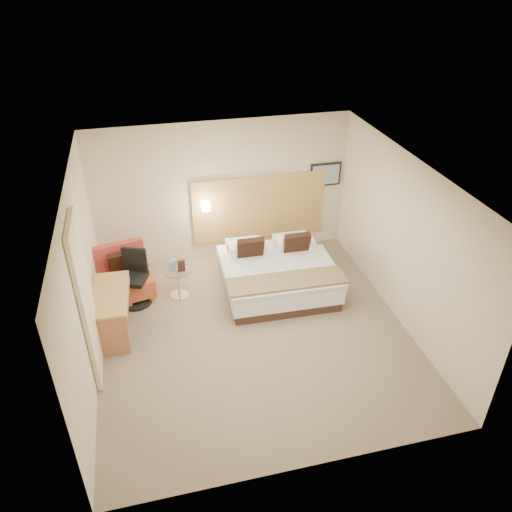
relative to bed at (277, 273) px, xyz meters
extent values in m
cube|color=#786751|center=(-0.68, -1.12, -0.32)|extent=(4.80, 5.00, 0.02)
cube|color=white|center=(-0.68, -1.12, 2.40)|extent=(4.80, 5.00, 0.02)
cube|color=beige|center=(-0.68, 1.39, 1.04)|extent=(4.80, 0.02, 2.70)
cube|color=beige|center=(-0.68, -3.63, 1.04)|extent=(4.80, 0.02, 2.70)
cube|color=beige|center=(-3.09, -1.12, 1.04)|extent=(0.02, 5.00, 2.70)
cube|color=beige|center=(1.73, -1.12, 1.04)|extent=(0.02, 5.00, 2.70)
cube|color=#BC8949|center=(0.02, 1.35, 0.64)|extent=(2.60, 0.04, 1.30)
cube|color=black|center=(1.34, 1.36, 1.19)|extent=(0.62, 0.03, 0.47)
cube|color=#7890A5|center=(1.34, 1.34, 1.19)|extent=(0.54, 0.01, 0.39)
cylinder|color=silver|center=(-1.03, 1.30, 0.84)|extent=(0.02, 0.12, 0.02)
cube|color=#F8E6C1|center=(-1.03, 1.24, 0.84)|extent=(0.15, 0.15, 0.15)
cube|color=beige|center=(-3.04, -1.37, 0.91)|extent=(0.06, 0.90, 2.42)
cylinder|color=#7EA7C3|center=(-1.82, 0.17, 0.32)|extent=(0.06, 0.06, 0.19)
cylinder|color=#9AD1EF|center=(-1.76, 0.22, 0.32)|extent=(0.06, 0.06, 0.19)
cube|color=#361F16|center=(-1.65, 0.13, 0.33)|extent=(0.13, 0.07, 0.21)
cube|color=#3C251E|center=(0.00, 0.00, -0.22)|extent=(1.87, 1.87, 0.17)
cube|color=white|center=(0.00, 0.00, 0.00)|extent=(1.93, 1.93, 0.28)
cube|color=silver|center=(-0.01, -0.27, 0.19)|extent=(1.97, 1.41, 0.09)
cube|color=silver|center=(-0.43, 0.70, 0.23)|extent=(0.67, 0.38, 0.17)
cube|color=silver|center=(0.47, 0.68, 0.23)|extent=(0.67, 0.38, 0.17)
cube|color=white|center=(-0.44, 0.46, 0.32)|extent=(0.67, 0.38, 0.17)
cube|color=white|center=(0.46, 0.43, 0.32)|extent=(0.67, 0.38, 0.17)
cube|color=black|center=(-0.42, 0.27, 0.40)|extent=(0.48, 0.27, 0.48)
cube|color=black|center=(0.43, 0.25, 0.40)|extent=(0.48, 0.27, 0.48)
cube|color=orange|center=(-0.02, -0.64, 0.26)|extent=(1.99, 0.57, 0.05)
cube|color=#B87857|center=(-2.89, -0.02, -0.25)|extent=(0.10, 0.10, 0.11)
cube|color=#AD8051|center=(-2.21, 0.12, -0.25)|extent=(0.10, 0.10, 0.11)
cube|color=tan|center=(-3.02, 0.58, -0.25)|extent=(0.10, 0.10, 0.11)
cube|color=#AC8451|center=(-2.33, 0.72, -0.25)|extent=(0.10, 0.10, 0.11)
cube|color=#AA4D2D|center=(-2.61, 0.35, -0.04)|extent=(1.00, 0.92, 0.33)
cube|color=#B03A2F|center=(-2.68, 0.66, 0.37)|extent=(0.88, 0.30, 0.49)
cube|color=black|center=(-2.65, 0.54, 0.29)|extent=(0.45, 0.28, 0.43)
cylinder|color=silver|center=(-1.73, 0.16, -0.30)|extent=(0.37, 0.37, 0.02)
cylinder|color=silver|center=(-1.73, 0.16, -0.04)|extent=(0.04, 0.04, 0.49)
cylinder|color=silver|center=(-1.73, 0.16, 0.22)|extent=(0.54, 0.54, 0.01)
cube|color=#B98348|center=(-2.82, -0.56, 0.42)|extent=(0.61, 1.22, 0.04)
cube|color=#AE6744|center=(-2.85, -1.12, 0.05)|extent=(0.50, 0.07, 0.71)
cube|color=#B07145|center=(-2.79, 0.00, 0.05)|extent=(0.50, 0.07, 0.71)
cube|color=#CC7750|center=(-2.77, -0.56, 0.34)|extent=(0.51, 1.14, 0.10)
cylinder|color=black|center=(-2.48, 0.14, -0.28)|extent=(0.70, 0.70, 0.04)
cylinder|color=black|center=(-2.48, 0.14, -0.05)|extent=(0.08, 0.08, 0.42)
cube|color=black|center=(-2.48, 0.14, 0.19)|extent=(0.57, 0.57, 0.07)
cube|color=black|center=(-2.41, 0.32, 0.45)|extent=(0.41, 0.20, 0.44)
camera|label=1|loc=(-2.10, -7.06, 4.95)|focal=35.00mm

